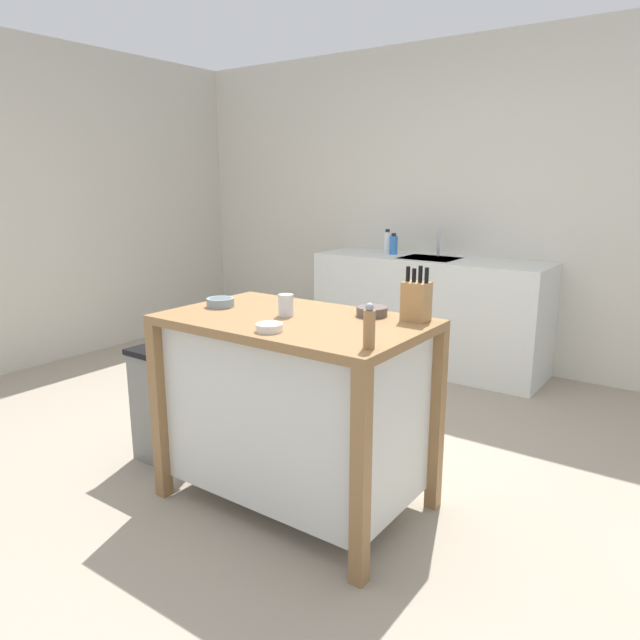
{
  "coord_description": "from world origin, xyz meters",
  "views": [
    {
      "loc": [
        1.78,
        -2.13,
        1.49
      ],
      "look_at": [
        0.22,
        0.06,
        0.85
      ],
      "focal_mm": 32.72,
      "sensor_mm": 36.0,
      "label": 1
    }
  ],
  "objects_px": {
    "knife_block": "(416,300)",
    "pepper_grinder": "(369,327)",
    "bottle_spray_cleaner": "(387,242)",
    "kitchen_island": "(295,401)",
    "bowl_ceramic_wide": "(372,311)",
    "bowl_stoneware_deep": "(220,302)",
    "bottle_dish_soap": "(394,245)",
    "bowl_ceramic_small": "(269,327)",
    "trash_bin": "(169,404)",
    "sink_faucet": "(439,242)",
    "drinking_cup": "(286,305)"
  },
  "relations": [
    {
      "from": "bowl_stoneware_deep",
      "to": "pepper_grinder",
      "type": "bearing_deg",
      "value": -12.35
    },
    {
      "from": "bowl_ceramic_small",
      "to": "bottle_spray_cleaner",
      "type": "xyz_separation_m",
      "value": [
        -0.93,
        2.66,
        0.07
      ]
    },
    {
      "from": "kitchen_island",
      "to": "knife_block",
      "type": "height_order",
      "value": "knife_block"
    },
    {
      "from": "knife_block",
      "to": "pepper_grinder",
      "type": "xyz_separation_m",
      "value": [
        0.06,
        -0.49,
        -0.01
      ]
    },
    {
      "from": "knife_block",
      "to": "bowl_ceramic_wide",
      "type": "height_order",
      "value": "knife_block"
    },
    {
      "from": "bottle_spray_cleaner",
      "to": "drinking_cup",
      "type": "bearing_deg",
      "value": -71.31
    },
    {
      "from": "bowl_stoneware_deep",
      "to": "kitchen_island",
      "type": "bearing_deg",
      "value": 2.99
    },
    {
      "from": "knife_block",
      "to": "bowl_ceramic_wide",
      "type": "relative_size",
      "value": 1.73
    },
    {
      "from": "bowl_ceramic_wide",
      "to": "bottle_spray_cleaner",
      "type": "distance_m",
      "value": 2.45
    },
    {
      "from": "bowl_ceramic_small",
      "to": "bottle_spray_cleaner",
      "type": "height_order",
      "value": "bottle_spray_cleaner"
    },
    {
      "from": "drinking_cup",
      "to": "sink_faucet",
      "type": "bearing_deg",
      "value": 98.45
    },
    {
      "from": "knife_block",
      "to": "drinking_cup",
      "type": "distance_m",
      "value": 0.58
    },
    {
      "from": "sink_faucet",
      "to": "bowl_ceramic_small",
      "type": "bearing_deg",
      "value": -79.88
    },
    {
      "from": "kitchen_island",
      "to": "drinking_cup",
      "type": "distance_m",
      "value": 0.45
    },
    {
      "from": "kitchen_island",
      "to": "bowl_ceramic_wide",
      "type": "xyz_separation_m",
      "value": [
        0.27,
        0.23,
        0.42
      ]
    },
    {
      "from": "knife_block",
      "to": "pepper_grinder",
      "type": "bearing_deg",
      "value": -83.47
    },
    {
      "from": "trash_bin",
      "to": "sink_faucet",
      "type": "relative_size",
      "value": 2.86
    },
    {
      "from": "bowl_stoneware_deep",
      "to": "bowl_ceramic_small",
      "type": "height_order",
      "value": "bowl_stoneware_deep"
    },
    {
      "from": "pepper_grinder",
      "to": "bottle_spray_cleaner",
      "type": "distance_m",
      "value": 2.98
    },
    {
      "from": "pepper_grinder",
      "to": "bowl_ceramic_small",
      "type": "bearing_deg",
      "value": -177.59
    },
    {
      "from": "bowl_ceramic_small",
      "to": "bottle_spray_cleaner",
      "type": "bearing_deg",
      "value": 109.31
    },
    {
      "from": "knife_block",
      "to": "pepper_grinder",
      "type": "relative_size",
      "value": 1.43
    },
    {
      "from": "kitchen_island",
      "to": "bottle_dish_soap",
      "type": "height_order",
      "value": "bottle_dish_soap"
    },
    {
      "from": "bowl_ceramic_small",
      "to": "bottle_dish_soap",
      "type": "bearing_deg",
      "value": 107.84
    },
    {
      "from": "sink_faucet",
      "to": "bottle_dish_soap",
      "type": "height_order",
      "value": "sink_faucet"
    },
    {
      "from": "kitchen_island",
      "to": "bowl_ceramic_wide",
      "type": "bearing_deg",
      "value": 41.1
    },
    {
      "from": "bowl_ceramic_wide",
      "to": "pepper_grinder",
      "type": "height_order",
      "value": "pepper_grinder"
    },
    {
      "from": "bowl_ceramic_wide",
      "to": "bottle_dish_soap",
      "type": "height_order",
      "value": "bottle_dish_soap"
    },
    {
      "from": "bowl_ceramic_wide",
      "to": "bottle_spray_cleaner",
      "type": "bearing_deg",
      "value": 117.39
    },
    {
      "from": "bowl_ceramic_wide",
      "to": "sink_faucet",
      "type": "height_order",
      "value": "sink_faucet"
    },
    {
      "from": "knife_block",
      "to": "bottle_dish_soap",
      "type": "distance_m",
      "value": 2.42
    },
    {
      "from": "knife_block",
      "to": "bottle_spray_cleaner",
      "type": "relative_size",
      "value": 1.21
    },
    {
      "from": "trash_bin",
      "to": "bottle_dish_soap",
      "type": "bearing_deg",
      "value": 88.48
    },
    {
      "from": "bowl_stoneware_deep",
      "to": "bottle_dish_soap",
      "type": "bearing_deg",
      "value": 97.98
    },
    {
      "from": "bottle_dish_soap",
      "to": "bottle_spray_cleaner",
      "type": "bearing_deg",
      "value": 144.6
    },
    {
      "from": "trash_bin",
      "to": "bottle_spray_cleaner",
      "type": "distance_m",
      "value": 2.55
    },
    {
      "from": "knife_block",
      "to": "sink_faucet",
      "type": "xyz_separation_m",
      "value": [
        -0.88,
        2.2,
        0.02
      ]
    },
    {
      "from": "bowl_ceramic_small",
      "to": "drinking_cup",
      "type": "xyz_separation_m",
      "value": [
        -0.12,
        0.26,
        0.03
      ]
    },
    {
      "from": "kitchen_island",
      "to": "pepper_grinder",
      "type": "height_order",
      "value": "pepper_grinder"
    },
    {
      "from": "bowl_ceramic_wide",
      "to": "trash_bin",
      "type": "bearing_deg",
      "value": -165.61
    },
    {
      "from": "knife_block",
      "to": "bowl_ceramic_wide",
      "type": "bearing_deg",
      "value": -171.96
    },
    {
      "from": "bowl_stoneware_deep",
      "to": "bottle_dish_soap",
      "type": "xyz_separation_m",
      "value": [
        -0.33,
        2.36,
        0.05
      ]
    },
    {
      "from": "bowl_ceramic_small",
      "to": "pepper_grinder",
      "type": "bearing_deg",
      "value": 2.41
    },
    {
      "from": "bowl_ceramic_small",
      "to": "trash_bin",
      "type": "xyz_separation_m",
      "value": [
        -0.9,
        0.2,
        -0.6
      ]
    },
    {
      "from": "bowl_ceramic_wide",
      "to": "bowl_ceramic_small",
      "type": "bearing_deg",
      "value": -112.09
    },
    {
      "from": "kitchen_island",
      "to": "sink_faucet",
      "type": "bearing_deg",
      "value": 99.58
    },
    {
      "from": "pepper_grinder",
      "to": "bottle_spray_cleaner",
      "type": "height_order",
      "value": "bottle_spray_cleaner"
    },
    {
      "from": "bowl_stoneware_deep",
      "to": "bottle_dish_soap",
      "type": "relative_size",
      "value": 0.75
    },
    {
      "from": "bowl_stoneware_deep",
      "to": "pepper_grinder",
      "type": "xyz_separation_m",
      "value": [
        0.96,
        -0.21,
        0.06
      ]
    },
    {
      "from": "drinking_cup",
      "to": "bottle_dish_soap",
      "type": "height_order",
      "value": "bottle_dish_soap"
    }
  ]
}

